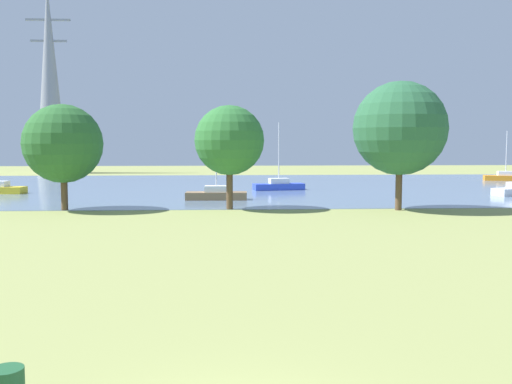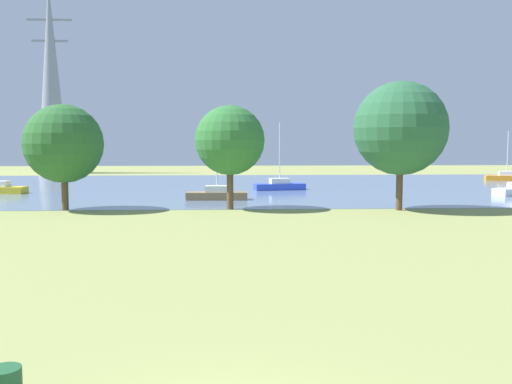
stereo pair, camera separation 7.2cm
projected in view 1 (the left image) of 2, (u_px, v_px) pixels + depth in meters
ground_plane at (228, 228)px, 30.07m from camera, size 160.00×160.00×0.00m
water_surface at (227, 187)px, 57.92m from camera, size 140.00×40.00×0.02m
sailboat_blue at (279, 185)px, 53.72m from camera, size 4.99×2.30×6.38m
sailboat_orange at (505, 177)px, 66.82m from camera, size 5.03×2.72×5.85m
sailboat_brown at (216, 194)px, 44.57m from camera, size 4.85×1.66×5.69m
tree_west_near at (63, 144)px, 37.33m from camera, size 5.21×5.21×7.05m
tree_east_near at (229, 140)px, 37.88m from camera, size 4.68×4.68×7.01m
tree_east_far at (400, 128)px, 37.38m from camera, size 6.21×6.21×8.56m
electricity_pylon at (50, 78)px, 82.51m from camera, size 6.40×4.40×27.76m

